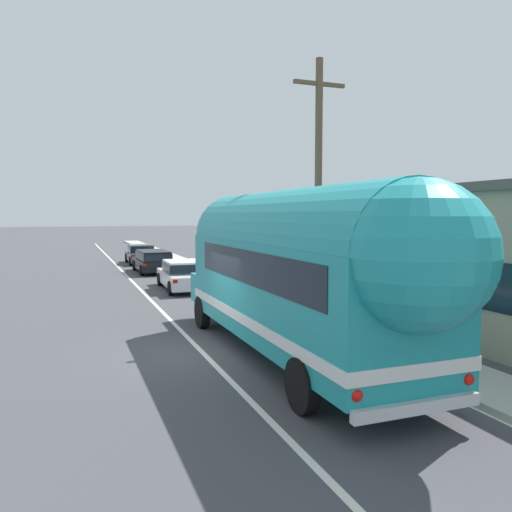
% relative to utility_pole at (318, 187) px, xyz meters
% --- Properties ---
extents(ground_plane, '(300.00, 300.00, 0.00)m').
position_rel_utility_pole_xyz_m(ground_plane, '(-4.52, -2.36, -4.42)').
color(ground_plane, '#424247').
extents(lane_markings, '(3.85, 80.00, 0.01)m').
position_rel_utility_pole_xyz_m(lane_markings, '(-2.80, 9.64, -4.42)').
color(lane_markings, silver).
rests_on(lane_markings, ground).
extents(sidewalk_slab, '(1.80, 90.00, 0.15)m').
position_rel_utility_pole_xyz_m(sidewalk_slab, '(0.10, 7.64, -4.35)').
color(sidewalk_slab, '#ADA89E').
rests_on(sidewalk_slab, ground).
extents(utility_pole, '(1.80, 0.24, 8.50)m').
position_rel_utility_pole_xyz_m(utility_pole, '(0.00, 0.00, 0.00)').
color(utility_pole, brown).
rests_on(utility_pole, ground).
extents(painted_bus, '(2.64, 11.71, 4.12)m').
position_rel_utility_pole_xyz_m(painted_bus, '(-2.66, -4.15, -2.12)').
color(painted_bus, teal).
rests_on(painted_bus, ground).
extents(car_lead, '(2.00, 4.73, 1.37)m').
position_rel_utility_pole_xyz_m(car_lead, '(-2.61, 8.59, -3.68)').
color(car_lead, white).
rests_on(car_lead, ground).
extents(car_second, '(1.96, 4.57, 1.37)m').
position_rel_utility_pole_xyz_m(car_second, '(-2.85, 16.00, -3.63)').
color(car_second, black).
rests_on(car_second, ground).
extents(car_third, '(1.97, 4.40, 1.37)m').
position_rel_utility_pole_xyz_m(car_third, '(-2.73, 22.24, -3.69)').
color(car_third, '#474C51').
rests_on(car_third, ground).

